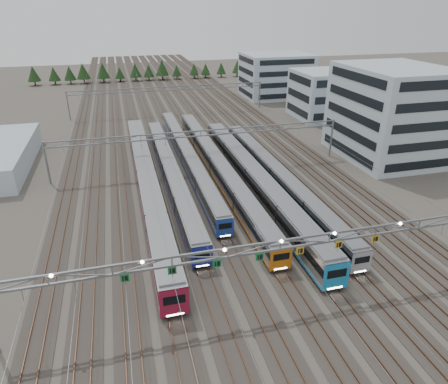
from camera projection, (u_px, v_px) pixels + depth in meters
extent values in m
plane|color=#47423A|center=(276.00, 301.00, 44.17)|extent=(400.00, 400.00, 0.00)
cube|color=#2D2823|center=(164.00, 102.00, 131.37)|extent=(54.00, 260.00, 0.08)
cube|color=brown|center=(83.00, 107.00, 125.42)|extent=(0.08, 260.00, 0.16)
cube|color=brown|center=(238.00, 98.00, 137.23)|extent=(0.08, 260.00, 0.16)
cube|color=brown|center=(161.00, 102.00, 131.16)|extent=(0.08, 260.00, 0.16)
cube|color=brown|center=(166.00, 102.00, 131.49)|extent=(0.08, 260.00, 0.16)
cube|color=black|center=(147.00, 189.00, 69.46)|extent=(2.58, 63.52, 0.39)
cube|color=#96989D|center=(147.00, 179.00, 68.64)|extent=(3.04, 64.81, 3.42)
cube|color=black|center=(146.00, 177.00, 68.46)|extent=(3.10, 64.49, 1.03)
cube|color=maroon|center=(147.00, 187.00, 69.26)|extent=(3.09, 64.49, 0.38)
cube|color=slate|center=(146.00, 169.00, 67.86)|extent=(2.74, 63.52, 0.27)
cube|color=maroon|center=(174.00, 303.00, 40.42)|extent=(3.06, 0.12, 3.42)
cube|color=black|center=(174.00, 300.00, 40.21)|extent=(2.28, 0.10, 1.03)
cube|color=white|center=(175.00, 315.00, 41.01)|extent=(1.82, 0.06, 0.16)
cube|color=black|center=(171.00, 179.00, 73.34)|extent=(2.21, 54.93, 0.33)
cube|color=#96989D|center=(170.00, 171.00, 72.65)|extent=(2.60, 56.05, 2.93)
cube|color=black|center=(170.00, 169.00, 72.49)|extent=(2.66, 55.77, 0.88)
cube|color=navy|center=(171.00, 177.00, 73.18)|extent=(2.65, 55.77, 0.33)
cube|color=slate|center=(170.00, 163.00, 71.97)|extent=(2.34, 54.93, 0.23)
cube|color=navy|center=(202.00, 257.00, 48.24)|extent=(2.62, 0.12, 2.93)
cube|color=black|center=(202.00, 254.00, 48.07)|extent=(1.95, 0.10, 0.88)
cube|color=white|center=(203.00, 266.00, 48.74)|extent=(1.56, 0.06, 0.14)
cube|color=black|center=(187.00, 163.00, 81.05)|extent=(2.11, 58.13, 0.32)
cube|color=#96989D|center=(187.00, 155.00, 80.39)|extent=(2.48, 59.32, 2.79)
cube|color=black|center=(187.00, 154.00, 80.24)|extent=(2.54, 59.02, 0.84)
cube|color=#1E42A6|center=(187.00, 161.00, 80.89)|extent=(2.53, 59.02, 0.31)
cube|color=slate|center=(187.00, 148.00, 79.75)|extent=(2.23, 58.13, 0.22)
cube|color=#1E42A6|center=(225.00, 228.00, 54.56)|extent=(2.50, 0.12, 2.79)
cube|color=black|center=(225.00, 226.00, 54.39)|extent=(1.86, 0.10, 0.84)
cube|color=white|center=(225.00, 236.00, 55.04)|extent=(1.49, 0.06, 0.13)
cube|color=black|center=(217.00, 173.00, 76.14)|extent=(2.32, 62.46, 0.35)
cube|color=#96989D|center=(217.00, 164.00, 75.40)|extent=(2.73, 63.74, 3.07)
cube|color=black|center=(217.00, 163.00, 75.25)|extent=(2.79, 63.42, 0.93)
cube|color=orange|center=(217.00, 171.00, 75.96)|extent=(2.78, 63.42, 0.34)
cube|color=slate|center=(217.00, 156.00, 74.70)|extent=(2.46, 62.46, 0.24)
cube|color=orange|center=(281.00, 259.00, 47.65)|extent=(2.75, 0.12, 3.07)
cube|color=black|center=(281.00, 257.00, 47.47)|extent=(2.05, 0.10, 0.93)
cube|color=white|center=(281.00, 269.00, 48.18)|extent=(1.64, 0.06, 0.15)
cube|color=black|center=(253.00, 188.00, 69.87)|extent=(2.66, 55.88, 0.40)
cube|color=#96989D|center=(254.00, 178.00, 69.03)|extent=(3.13, 57.02, 3.52)
cube|color=black|center=(254.00, 175.00, 68.85)|extent=(3.19, 56.73, 1.06)
cube|color=#1C8BC7|center=(253.00, 186.00, 69.67)|extent=(3.18, 56.73, 0.39)
cube|color=slate|center=(254.00, 168.00, 68.22)|extent=(2.82, 55.88, 0.28)
cube|color=#1C8BC7|center=(336.00, 276.00, 44.21)|extent=(3.15, 0.12, 3.52)
cube|color=black|center=(337.00, 273.00, 44.00)|extent=(2.35, 0.10, 1.06)
cube|color=white|center=(335.00, 288.00, 44.82)|extent=(1.88, 0.06, 0.17)
cube|color=black|center=(276.00, 184.00, 71.40)|extent=(2.24, 52.92, 0.34)
cube|color=#96989D|center=(277.00, 176.00, 70.69)|extent=(2.64, 54.00, 2.97)
cube|color=black|center=(277.00, 174.00, 70.54)|extent=(2.70, 53.73, 0.89)
cube|color=#A0A4AF|center=(276.00, 182.00, 71.23)|extent=(2.69, 53.73, 0.33)
cube|color=slate|center=(277.00, 167.00, 70.01)|extent=(2.37, 52.92, 0.24)
cube|color=#A0A4AF|center=(361.00, 262.00, 47.19)|extent=(2.66, 0.12, 2.97)
cube|color=black|center=(362.00, 260.00, 47.01)|extent=(1.98, 0.10, 0.89)
cube|color=white|center=(360.00, 271.00, 47.69)|extent=(1.58, 0.06, 0.14)
cube|color=slate|center=(281.00, 241.00, 40.81)|extent=(56.00, 0.22, 0.22)
cube|color=slate|center=(280.00, 249.00, 41.24)|extent=(56.00, 0.22, 0.22)
cube|color=#177434|center=(125.00, 278.00, 37.70)|extent=(0.85, 0.06, 0.85)
cube|color=#177434|center=(172.00, 271.00, 38.74)|extent=(0.85, 0.06, 0.85)
cube|color=#177434|center=(217.00, 264.00, 39.79)|extent=(0.85, 0.06, 0.85)
cube|color=#177434|center=(260.00, 257.00, 40.83)|extent=(0.85, 0.06, 0.85)
cube|color=gold|center=(300.00, 251.00, 41.87)|extent=(0.85, 0.06, 0.85)
cube|color=gold|center=(339.00, 244.00, 42.92)|extent=(0.85, 0.06, 0.85)
cube|color=gold|center=(375.00, 239.00, 43.96)|extent=(0.85, 0.06, 0.85)
cylinder|color=slate|center=(47.00, 163.00, 70.84)|extent=(0.36, 0.36, 8.00)
cylinder|color=slate|center=(331.00, 138.00, 83.83)|extent=(0.36, 0.36, 8.00)
cube|color=slate|center=(200.00, 131.00, 75.70)|extent=(56.00, 0.22, 0.22)
cube|color=slate|center=(201.00, 136.00, 76.13)|extent=(56.00, 0.22, 0.22)
cylinder|color=slate|center=(68.00, 106.00, 110.09)|extent=(0.36, 0.36, 8.00)
cylinder|color=slate|center=(260.00, 95.00, 123.08)|extent=(0.36, 0.36, 8.00)
cube|color=slate|center=(168.00, 87.00, 114.95)|extent=(56.00, 0.22, 0.22)
cube|color=slate|center=(169.00, 90.00, 115.38)|extent=(56.00, 0.22, 0.22)
cube|color=#ADC0CE|center=(391.00, 113.00, 81.83)|extent=(18.00, 22.00, 18.56)
cube|color=#ADC0CE|center=(321.00, 95.00, 112.02)|extent=(14.00, 16.00, 12.80)
cube|color=#ADC0CE|center=(276.00, 75.00, 137.00)|extent=(22.00, 18.00, 14.20)
cube|color=#ADC0CE|center=(3.00, 156.00, 79.04)|extent=(10.00, 30.00, 4.66)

